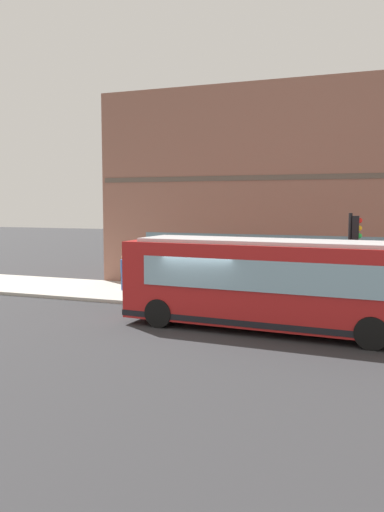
{
  "coord_description": "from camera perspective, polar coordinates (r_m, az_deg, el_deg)",
  "views": [
    {
      "loc": [
        -17.02,
        -5.94,
        4.29
      ],
      "look_at": [
        3.03,
        1.63,
        2.13
      ],
      "focal_mm": 36.93,
      "sensor_mm": 36.0,
      "label": 1
    }
  ],
  "objects": [
    {
      "name": "ground",
      "position": [
        18.53,
        1.43,
        -7.64
      ],
      "size": [
        120.0,
        120.0,
        0.0
      ],
      "primitive_type": "plane",
      "color": "#2D2D30"
    },
    {
      "name": "newspaper_vending_box",
      "position": [
        24.01,
        7.63,
        -3.13
      ],
      "size": [
        0.44,
        0.42,
        0.9
      ],
      "color": "#263F99",
      "rests_on": "sidewalk_curb"
    },
    {
      "name": "sidewalk_curb",
      "position": [
        23.25,
        5.57,
        -4.72
      ],
      "size": [
        4.93,
        40.0,
        0.15
      ],
      "primitive_type": "cube",
      "color": "#B2ADA3",
      "rests_on": "ground"
    },
    {
      "name": "pedestrian_near_hydrant",
      "position": [
        21.7,
        2.66,
        -2.63
      ],
      "size": [
        0.32,
        0.32,
        1.7
      ],
      "color": "#3F8C4C",
      "rests_on": "sidewalk_curb"
    },
    {
      "name": "fire_hydrant",
      "position": [
        22.91,
        19.67,
        -4.08
      ],
      "size": [
        0.35,
        0.35,
        0.74
      ],
      "color": "gold",
      "rests_on": "sidewalk_curb"
    },
    {
      "name": "city_bus_nearside",
      "position": [
        17.93,
        8.36,
        -3.09
      ],
      "size": [
        3.07,
        10.16,
        3.07
      ],
      "color": "red",
      "rests_on": "ground"
    },
    {
      "name": "pedestrian_near_building_entrance",
      "position": [
        25.31,
        -7.39,
        -1.5
      ],
      "size": [
        0.32,
        0.32,
        1.68
      ],
      "color": "#3359A5",
      "rests_on": "sidewalk_curb"
    },
    {
      "name": "building_corner",
      "position": [
        29.57,
        9.17,
        7.01
      ],
      "size": [
        8.88,
        16.79,
        9.97
      ],
      "color": "#8C5B4C",
      "rests_on": "ground"
    },
    {
      "name": "traffic_light_near_corner",
      "position": [
        20.25,
        17.07,
        1.24
      ],
      "size": [
        0.32,
        0.49,
        3.78
      ],
      "color": "black",
      "rests_on": "sidewalk_curb"
    }
  ]
}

